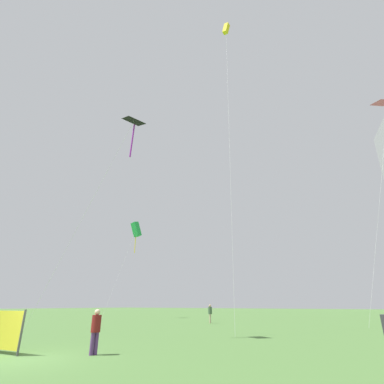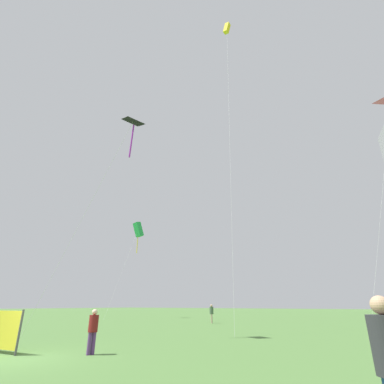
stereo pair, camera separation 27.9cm
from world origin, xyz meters
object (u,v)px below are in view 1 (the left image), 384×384
Objects in this scene: person_standing_3 at (96,328)px; person_standing_4 at (210,312)px; kite_flying_3 at (226,30)px; kite_flying_5 at (136,230)px; kite_flying_6 at (133,125)px.

person_standing_4 is (-6.70, 19.37, 0.11)m from person_standing_3.
person_standing_3 is 0.89× the size of person_standing_4.
kite_flying_5 is (-19.48, 5.95, -21.99)m from kite_flying_3.
person_standing_4 is at bearing -146.27° from person_standing_3.
kite_flying_6 is at bearing -14.25° from person_standing_4.
person_standing_4 is 19.08m from kite_flying_5.
kite_flying_3 is 2.61× the size of kite_flying_5.
kite_flying_3 is at bearing 86.15° from kite_flying_6.
kite_flying_6 is (3.64, -15.58, 12.03)m from person_standing_4.
kite_flying_5 is 0.98× the size of kite_flying_6.
person_standing_3 is 33.64m from kite_flying_5.
kite_flying_6 is at bearing -93.85° from kite_flying_3.
kite_flying_6 reaches higher than person_standing_3.
person_standing_3 is 37.57m from kite_flying_3.
kite_flying_5 is at bearing 163.02° from kite_flying_3.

